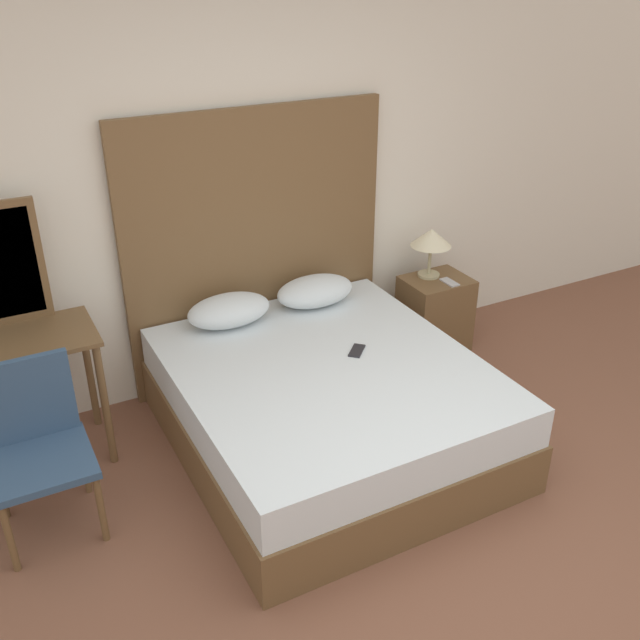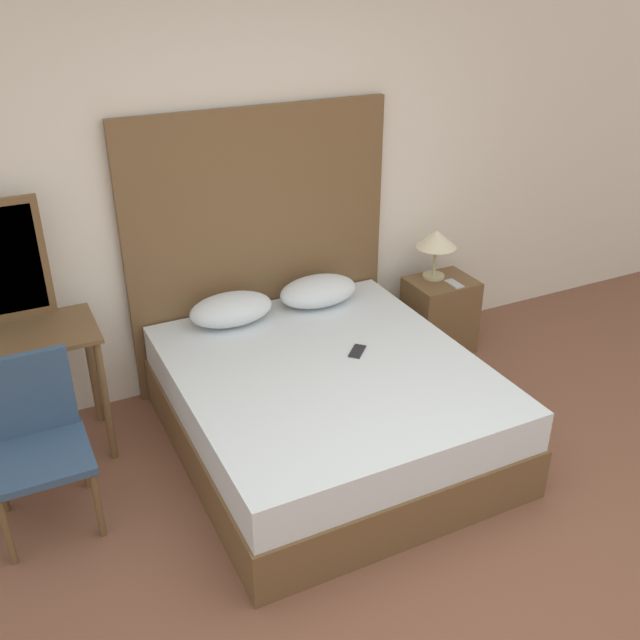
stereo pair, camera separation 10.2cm
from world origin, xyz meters
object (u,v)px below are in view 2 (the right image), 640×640
table_lamp (436,241)px  nightstand (439,315)px  vanity_desk (20,361)px  chair (34,434)px  phone_on_nightstand (454,284)px  phone_on_bed (357,351)px  bed (327,406)px

table_lamp → nightstand: bearing=-72.4°
vanity_desk → chair: size_ratio=0.96×
nightstand → chair: chair is taller
table_lamp → chair: 2.89m
phone_on_nightstand → phone_on_bed: bearing=-154.3°
table_lamp → phone_on_nightstand: 0.33m
nightstand → phone_on_nightstand: size_ratio=3.69×
phone_on_bed → vanity_desk: size_ratio=0.18×
bed → vanity_desk: vanity_desk is taller
table_lamp → chair: bearing=-167.5°
bed → phone_on_nightstand: (1.29, 0.57, 0.29)m
bed → nightstand: (1.25, 0.67, 0.01)m
bed → phone_on_nightstand: phone_on_nightstand is taller
phone_on_bed → chair: 1.80m
bed → table_lamp: bearing=31.1°
bed → phone_on_nightstand: bearing=24.0°
nightstand → table_lamp: 0.56m
vanity_desk → chair: bearing=-91.0°
phone_on_bed → vanity_desk: bearing=162.1°
vanity_desk → table_lamp: bearing=2.0°
phone_on_nightstand → chair: (-2.86, -0.45, -0.06)m
phone_on_bed → nightstand: size_ratio=0.28×
table_lamp → vanity_desk: (-2.79, -0.10, -0.19)m
phone_on_bed → table_lamp: 1.24m
bed → table_lamp: size_ratio=5.32×
table_lamp → phone_on_nightstand: (0.06, -0.17, -0.28)m
bed → nightstand: size_ratio=3.43×
phone_on_bed → nightstand: (1.02, 0.60, -0.27)m
vanity_desk → chair: chair is taller
nightstand → vanity_desk: 2.84m
nightstand → table_lamp: bearing=107.6°
table_lamp → bed: bearing=-148.9°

